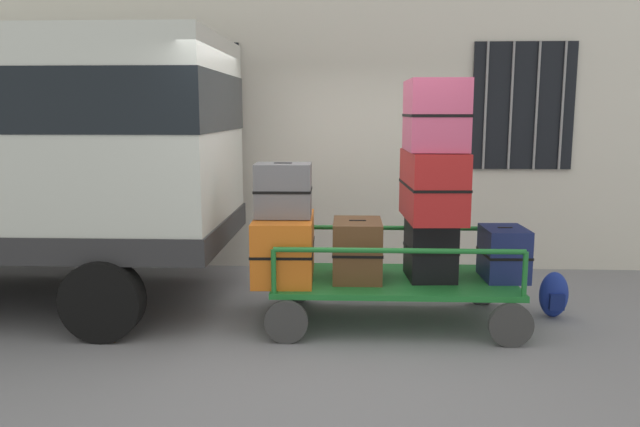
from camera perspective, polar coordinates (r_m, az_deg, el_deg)
ground_plane at (r=5.87m, az=1.32°, el=-9.94°), size 40.00×40.00×0.00m
building_wall at (r=7.78m, az=1.76°, el=13.46°), size 12.00×0.38×5.00m
luggage_cart at (r=5.80m, az=6.73°, el=-6.59°), size 2.25×1.20×0.42m
cart_railing at (r=5.71m, az=6.81°, el=-2.76°), size 2.14×1.07×0.40m
suitcase_left_bottom at (r=5.72m, az=-3.30°, el=-3.10°), size 0.57×0.95×0.58m
suitcase_left_middle at (r=5.60m, az=-3.38°, el=2.17°), size 0.52×0.41×0.49m
suitcase_midleft_bottom at (r=5.69m, az=3.44°, el=-3.34°), size 0.45×0.59×0.55m
suitcase_center_bottom at (r=5.78m, az=10.10°, el=-3.18°), size 0.46×0.55×0.56m
suitcase_center_middle at (r=5.65m, az=10.32°, el=2.57°), size 0.53×0.95×0.62m
suitcase_center_top at (r=5.58m, az=10.54°, el=8.85°), size 0.51×0.78×0.62m
suitcase_midright_bottom at (r=5.93m, az=16.52°, el=-3.52°), size 0.40×0.52×0.48m
backpack at (r=6.34m, az=20.68°, el=-7.00°), size 0.27×0.22×0.44m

